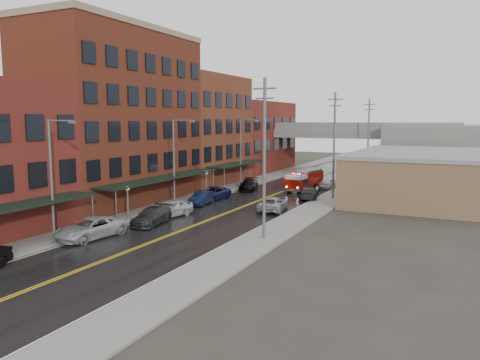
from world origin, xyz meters
The scene contains 33 objects.
ground centered at (0.00, 0.00, 0.00)m, with size 220.00×220.00×0.00m, color #2D2B26.
road centered at (0.00, 30.00, 0.01)m, with size 11.00×160.00×0.02m, color black.
sidewalk_left centered at (-7.30, 30.00, 0.07)m, with size 3.00×160.00×0.15m, color slate.
sidewalk_right centered at (7.30, 30.00, 0.07)m, with size 3.00×160.00×0.15m, color slate.
curb_left centered at (-5.65, 30.00, 0.07)m, with size 0.30×160.00×0.15m, color gray.
curb_right centered at (5.65, 30.00, 0.07)m, with size 0.30×160.00×0.15m, color gray.
brick_building_b centered at (-13.30, 23.00, 9.00)m, with size 9.00×20.00×18.00m, color #572417.
brick_building_c centered at (-13.30, 40.50, 7.50)m, with size 9.00×15.00×15.00m, color brown.
brick_building_far centered at (-13.30, 58.00, 6.00)m, with size 9.00×20.00×12.00m, color maroon.
tan_building centered at (16.00, 40.00, 2.50)m, with size 14.00×22.00×5.00m, color #816045.
right_far_block centered at (18.00, 70.00, 4.00)m, with size 18.00×30.00×8.00m, color slate.
awning_1 centered at (-7.49, 23.00, 2.99)m, with size 2.60×18.00×3.09m.
awning_2 centered at (-7.49, 40.50, 2.99)m, with size 2.60×13.00×3.09m.
globe_lamp_1 centered at (-6.40, 16.00, 2.31)m, with size 0.44×0.44×3.12m.
globe_lamp_2 centered at (-6.40, 30.00, 2.31)m, with size 0.44×0.44×3.12m.
street_lamp_0 centered at (-6.55, 8.00, 5.19)m, with size 2.64×0.22×9.00m.
street_lamp_1 centered at (-6.55, 24.00, 5.19)m, with size 2.64×0.22×9.00m.
street_lamp_2 centered at (-6.55, 40.00, 5.19)m, with size 2.64×0.22×9.00m.
utility_pole_0 centered at (7.20, 15.00, 6.31)m, with size 1.80×0.24×12.00m.
utility_pole_1 centered at (7.20, 35.00, 6.31)m, with size 1.80×0.24×12.00m.
utility_pole_2 centered at (7.20, 55.00, 6.31)m, with size 1.80×0.24×12.00m.
overpass centered at (0.00, 62.00, 5.99)m, with size 40.00×10.00×7.50m.
fire_truck centered at (2.18, 40.06, 1.39)m, with size 3.48×7.23×2.56m.
parked_car_left_2 centered at (-4.87, 9.72, 0.79)m, with size 2.61×5.65×1.57m, color #A9ACB1.
parked_car_left_3 centered at (-3.60, 15.70, 0.72)m, with size 2.03×4.99×1.45m, color #292A2C.
parked_car_left_4 centered at (-3.91, 19.00, 0.81)m, with size 1.90×4.73×1.61m, color #B5B5B5.
parked_car_left_5 centered at (-4.50, 25.80, 0.71)m, with size 1.49×4.28×1.41m, color black.
parked_car_left_6 centered at (-5.00, 28.80, 0.73)m, with size 2.42×5.24×1.46m, color #121846.
parked_car_left_7 centered at (-4.31, 37.23, 0.71)m, with size 2.00×4.92×1.43m, color black.
parked_car_right_0 centered at (3.60, 25.86, 0.71)m, with size 2.35×5.09×1.41m, color gray.
parked_car_right_1 centered at (4.61, 34.20, 0.70)m, with size 1.97×4.84×1.40m, color #27272A.
parked_car_right_2 centered at (4.52, 43.44, 0.71)m, with size 1.67×4.15×1.42m, color white.
parked_car_right_3 centered at (5.00, 49.11, 0.66)m, with size 1.41×4.03×1.33m, color black.
Camera 1 is at (20.51, -16.56, 8.98)m, focal length 35.00 mm.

